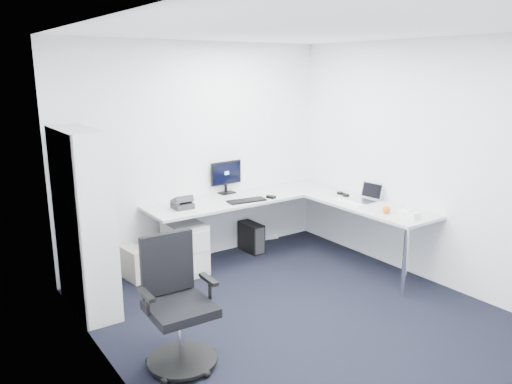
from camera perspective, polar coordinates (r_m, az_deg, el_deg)
ground at (r=5.02m, az=5.66°, el=-14.37°), size 4.20×4.20×0.00m
ceiling at (r=4.44m, az=6.53°, el=18.03°), size 4.20×4.20×0.00m
wall_back at (r=6.25m, az=-6.69°, el=4.38°), size 3.60×0.02×2.70m
wall_left at (r=3.66m, az=-15.80°, el=-2.91°), size 0.02×4.20×2.70m
wall_right at (r=5.86m, az=19.49°, el=3.05°), size 0.02×4.20×2.70m
l_desk at (r=6.19m, az=1.18°, el=-4.70°), size 2.73×1.53×0.80m
drawer_pedestal at (r=6.00m, az=-8.10°, el=-6.36°), size 0.40×0.50×0.62m
bookshelf at (r=5.16m, az=-19.07°, el=-3.29°), size 0.36×0.92×1.83m
task_chair at (r=4.13m, az=-8.65°, el=-12.67°), size 0.63×0.63×1.07m
black_pc_tower at (r=6.67m, az=-0.55°, el=-5.18°), size 0.18×0.40×0.39m
beige_pc_tower at (r=5.98m, az=-13.80°, el=-7.95°), size 0.23×0.42×0.38m
power_strip at (r=7.16m, az=1.10°, el=-5.27°), size 0.38×0.14×0.04m
monitor at (r=6.44m, az=-3.39°, el=1.72°), size 0.46×0.17×0.43m
black_keyboard at (r=6.08m, az=-1.08°, el=-0.99°), size 0.49×0.23×0.02m
mouse at (r=6.23m, az=1.74°, el=-0.57°), size 0.10×0.13×0.04m
desk_phone at (r=5.84m, az=-8.42°, el=-1.13°), size 0.22×0.22×0.15m
laptop at (r=6.18m, az=12.10°, el=-0.12°), size 0.34×0.33×0.22m
white_keyboard at (r=6.13m, az=10.48°, el=-1.15°), size 0.13×0.42×0.01m
headphones at (r=6.47m, az=9.91°, el=-0.15°), size 0.15×0.21×0.05m
orange_fruit at (r=5.76m, az=14.67°, el=-1.98°), size 0.09×0.09×0.09m
tissue_box at (r=5.66m, az=17.06°, el=-2.48°), size 0.12×0.22×0.08m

